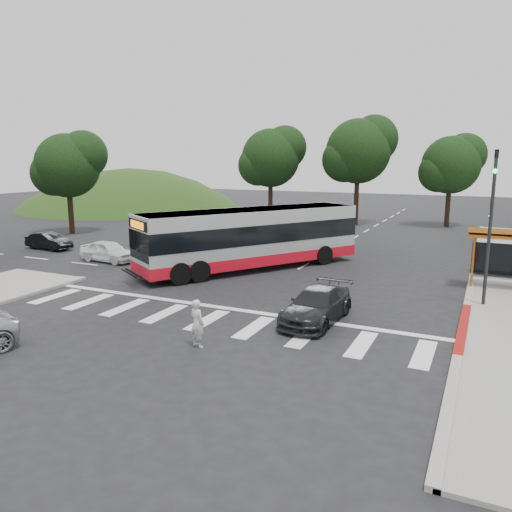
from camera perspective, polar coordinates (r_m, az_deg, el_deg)
The scene contains 16 objects.
ground at distance 23.74m, azimuth 0.60°, elevation -3.91°, with size 140.00×140.00×0.00m, color black.
curb_east at distance 29.49m, azimuth 23.59°, elevation -1.73°, with size 0.30×40.00×0.15m, color #9E9991.
curb_east_red at distance 19.82m, azimuth 22.57°, elevation -7.61°, with size 0.32×6.00×0.15m, color maroon.
hillside_nw at distance 65.95m, azimuth -14.05°, elevation 5.39°, with size 44.00×44.00×10.00m, color #234215.
crosswalk_ladder at distance 19.49m, azimuth -5.58°, elevation -7.31°, with size 18.00×2.60×0.01m, color silver.
traffic_signal_ne_tall at distance 22.47m, azimuth 25.28°, elevation 4.25°, with size 0.18×0.37×6.50m.
traffic_signal_ne_short at distance 29.58m, azimuth 25.14°, elevation 2.91°, with size 0.18×0.37×4.00m.
tree_north_a at distance 48.31m, azimuth 11.72°, elevation 11.77°, with size 6.60×6.15×10.17m.
tree_north_b at distance 49.05m, azimuth 21.46°, elevation 9.75°, with size 5.72×5.33×8.43m.
tree_north_c at distance 48.96m, azimuth 1.80°, elevation 11.24°, with size 6.16×5.74×9.30m.
tree_west_a at distance 44.12m, azimuth -20.62°, elevation 9.75°, with size 5.72×5.33×8.43m.
transit_bus at distance 28.03m, azimuth -0.54°, elevation 1.93°, with size 2.83×13.06×3.37m, color #B5B8BA, non-canonical shape.
pedestrian at distance 16.67m, azimuth -6.75°, elevation -7.64°, with size 0.59×0.39×1.62m, color silver.
dark_sedan at distance 19.27m, azimuth 6.97°, elevation -5.60°, with size 1.78×4.38×1.27m, color black.
west_car_white at distance 31.46m, azimuth -16.54°, elevation 0.54°, with size 1.51×3.76×1.28m, color white.
west_car_black at distance 37.09m, azimuth -22.60°, elevation 1.60°, with size 1.23×3.53×1.16m, color black.
Camera 1 is at (9.54, -20.86, 6.13)m, focal length 35.00 mm.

